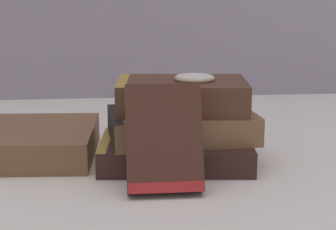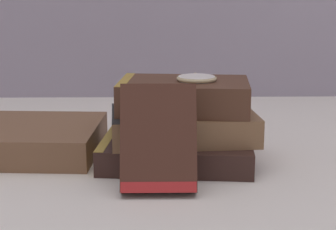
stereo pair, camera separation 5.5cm
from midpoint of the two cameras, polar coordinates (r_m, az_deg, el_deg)
ground_plane at (r=0.72m, az=-5.58°, el=-5.48°), size 3.00×3.00×0.00m
book_flat_bottom at (r=0.73m, az=-1.78°, el=-3.76°), size 0.21×0.15×0.03m
book_flat_middle at (r=0.73m, az=-1.16°, el=-1.06°), size 0.19×0.14×0.04m
book_flat_top at (r=0.73m, az=-1.11°, el=1.97°), size 0.18×0.12×0.04m
book_side_left at (r=0.80m, az=-18.36°, el=-2.67°), size 0.25×0.19×0.04m
book_leaning_front at (r=0.63m, az=-2.89°, el=-2.88°), size 0.09×0.06×0.12m
pocket_watch at (r=0.73m, az=0.57°, el=3.77°), size 0.05×0.06×0.01m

